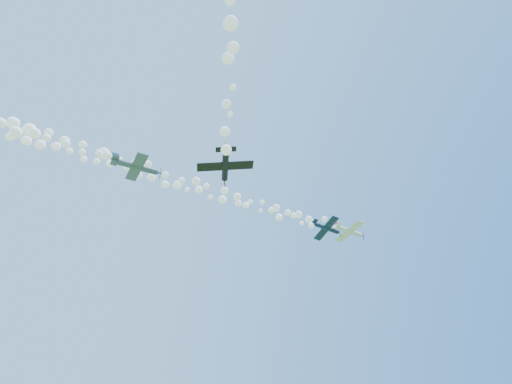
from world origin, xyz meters
name	(u,v)px	position (x,y,z in m)	size (l,w,h in m)	color
plane_white	(349,231)	(23.36, 0.43, 48.23)	(6.82, 7.19, 2.26)	silver
smoke_trail_white	(117,157)	(-19.16, -2.24, 47.94)	(80.98, 7.44, 2.91)	white
plane_navy	(326,228)	(19.07, 1.50, 48.40)	(6.50, 6.78, 2.42)	#0D1D3A
smoke_trail_navy	(90,159)	(-22.96, 0.23, 48.21)	(80.17, 4.73, 2.59)	white
plane_grey	(136,167)	(-16.25, -4.86, 44.70)	(7.49, 7.69, 2.20)	#3A4455
plane_black	(225,165)	(-6.96, -17.27, 37.39)	(6.67, 6.34, 1.72)	black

